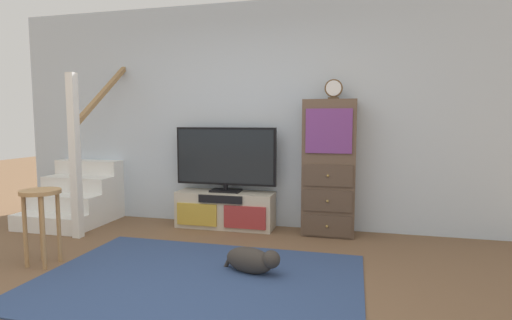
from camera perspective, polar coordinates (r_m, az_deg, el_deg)
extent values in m
plane|color=brown|center=(2.89, -13.14, -20.93)|extent=(20.00, 20.00, 0.00)
cube|color=silver|center=(4.90, -0.18, 6.39)|extent=(6.40, 0.12, 2.70)
cube|color=navy|center=(3.39, -8.30, -16.65)|extent=(2.60, 1.80, 0.01)
cube|color=#BCB29E|center=(4.86, -4.39, -7.09)|extent=(1.18, 0.36, 0.43)
cube|color=#B79333|center=(4.79, -8.50, -7.74)|extent=(0.50, 0.02, 0.26)
cube|color=maroon|center=(4.60, -1.64, -8.24)|extent=(0.50, 0.02, 0.26)
cube|color=black|center=(4.65, -5.16, -5.64)|extent=(0.53, 0.02, 0.09)
cube|color=black|center=(4.83, -4.34, -4.39)|extent=(0.36, 0.22, 0.02)
cylinder|color=black|center=(4.82, -4.34, -3.90)|extent=(0.05, 0.05, 0.06)
cube|color=black|center=(4.78, -4.38, 0.54)|extent=(1.24, 0.05, 0.69)
cube|color=black|center=(4.75, -4.49, 0.51)|extent=(1.19, 0.01, 0.64)
cube|color=brown|center=(4.54, 10.44, -1.11)|extent=(0.58, 0.34, 1.52)
cube|color=#4E3C2F|center=(4.48, 10.14, -9.28)|extent=(0.53, 0.02, 0.23)
sphere|color=olive|center=(4.46, 10.12, -9.34)|extent=(0.03, 0.03, 0.03)
cube|color=#4E3C2F|center=(4.42, 10.20, -5.79)|extent=(0.53, 0.02, 0.23)
sphere|color=olive|center=(4.40, 10.19, -5.84)|extent=(0.03, 0.03, 0.03)
cube|color=#4E3C2F|center=(4.37, 10.27, -2.21)|extent=(0.53, 0.02, 0.23)
sphere|color=olive|center=(4.35, 10.25, -2.24)|extent=(0.03, 0.03, 0.03)
cube|color=#70387F|center=(4.33, 10.38, 4.11)|extent=(0.49, 0.02, 0.48)
cube|color=#4C3823|center=(4.50, 11.05, 8.67)|extent=(0.12, 0.08, 0.02)
cylinder|color=brown|center=(4.50, 11.07, 10.06)|extent=(0.20, 0.04, 0.20)
cylinder|color=silver|center=(4.48, 11.06, 10.08)|extent=(0.17, 0.01, 0.17)
cube|color=white|center=(5.29, -27.55, -8.02)|extent=(0.90, 0.26, 0.19)
cube|color=white|center=(5.46, -25.78, -6.50)|extent=(0.90, 0.26, 0.38)
cube|color=white|center=(5.64, -24.13, -5.08)|extent=(0.90, 0.26, 0.57)
cube|color=white|center=(5.83, -22.58, -3.74)|extent=(0.90, 0.26, 0.76)
cube|color=white|center=(6.02, -21.14, -2.48)|extent=(0.90, 0.26, 0.95)
cube|color=white|center=(4.75, -24.52, 0.46)|extent=(0.09, 0.09, 1.80)
cube|color=#9E7547|center=(5.27, -20.42, 9.80)|extent=(0.06, 1.33, 0.99)
cylinder|color=#A37A4C|center=(4.07, -30.17, -8.85)|extent=(0.04, 0.04, 0.65)
cylinder|color=#A37A4C|center=(3.94, -28.20, -9.20)|extent=(0.04, 0.04, 0.65)
cylinder|color=#A37A4C|center=(4.20, -28.38, -8.32)|extent=(0.04, 0.04, 0.65)
cylinder|color=#A37A4C|center=(4.08, -26.42, -8.64)|extent=(0.04, 0.04, 0.65)
cylinder|color=#A37A4C|center=(4.00, -28.52, -4.02)|extent=(0.34, 0.34, 0.03)
ellipsoid|color=#332D28|center=(3.47, -0.96, -14.17)|extent=(0.48, 0.31, 0.22)
sphere|color=#332D28|center=(3.36, 2.19, -14.05)|extent=(0.15, 0.15, 0.15)
cylinder|color=#332D28|center=(3.59, -3.92, -14.07)|extent=(0.11, 0.06, 0.16)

